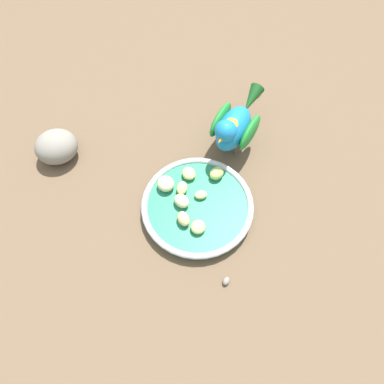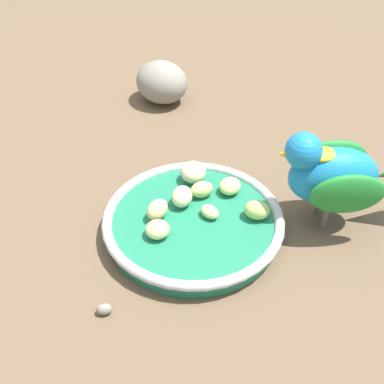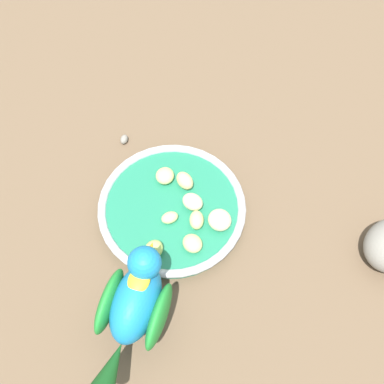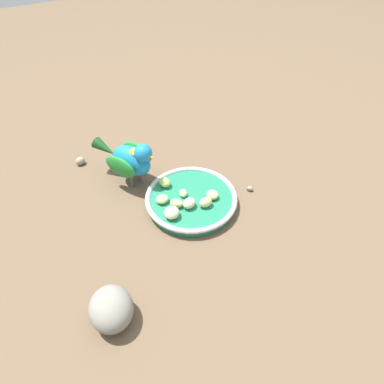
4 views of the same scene
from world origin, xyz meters
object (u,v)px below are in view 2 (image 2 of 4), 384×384
at_px(apple_piece_5, 202,189).
at_px(apple_piece_3, 184,197).
at_px(parrot, 337,173).
at_px(apple_piece_4, 257,210).
at_px(apple_piece_1, 230,186).
at_px(apple_piece_0, 209,213).
at_px(pebble_0, 104,309).
at_px(apple_piece_6, 155,229).
at_px(apple_piece_7, 193,172).
at_px(feeding_bowl, 193,223).
at_px(apple_piece_2, 157,210).
at_px(rock_large, 162,82).

bearing_deg(apple_piece_5, apple_piece_3, 153.26).
distance_m(apple_piece_5, parrot, 0.18).
relative_size(apple_piece_4, parrot, 0.18).
bearing_deg(apple_piece_1, apple_piece_0, 176.24).
distance_m(apple_piece_4, apple_piece_5, 0.08).
bearing_deg(pebble_0, apple_piece_6, -1.05).
distance_m(apple_piece_1, apple_piece_7, 0.06).
xyz_separation_m(feeding_bowl, apple_piece_5, (0.05, 0.01, 0.02)).
bearing_deg(apple_piece_4, pebble_0, 152.93).
bearing_deg(apple_piece_4, apple_piece_2, 116.30).
distance_m(feeding_bowl, apple_piece_4, 0.08).
height_order(apple_piece_1, apple_piece_7, apple_piece_7).
xyz_separation_m(apple_piece_4, rock_large, (0.24, 0.27, 0.00)).
distance_m(apple_piece_2, apple_piece_5, 0.07).
bearing_deg(apple_piece_3, apple_piece_6, 174.92).
bearing_deg(apple_piece_5, feeding_bowl, -167.70).
xyz_separation_m(apple_piece_6, rock_large, (0.33, 0.17, 0.00)).
xyz_separation_m(rock_large, pebble_0, (-0.44, -0.17, -0.03)).
height_order(apple_piece_1, apple_piece_5, apple_piece_5).
bearing_deg(feeding_bowl, apple_piece_7, 26.26).
distance_m(apple_piece_3, parrot, 0.20).
distance_m(feeding_bowl, apple_piece_5, 0.05).
height_order(feeding_bowl, apple_piece_6, apple_piece_6).
bearing_deg(apple_piece_4, apple_piece_7, 73.36).
bearing_deg(apple_piece_7, parrot, -81.56).
bearing_deg(feeding_bowl, apple_piece_1, -16.18).
distance_m(apple_piece_3, apple_piece_7, 0.05).
height_order(apple_piece_2, parrot, parrot).
bearing_deg(parrot, apple_piece_6, 8.61).
relative_size(apple_piece_5, rock_large, 0.33).
distance_m(apple_piece_5, rock_large, 0.30).
height_order(apple_piece_3, parrot, parrot).
xyz_separation_m(apple_piece_2, pebble_0, (-0.15, -0.01, -0.03)).
height_order(apple_piece_1, apple_piece_6, same).
height_order(apple_piece_1, apple_piece_3, apple_piece_3).
xyz_separation_m(apple_piece_4, apple_piece_7, (0.03, 0.11, 0.00)).
relative_size(apple_piece_2, apple_piece_6, 1.07).
height_order(feeding_bowl, apple_piece_4, apple_piece_4).
distance_m(feeding_bowl, apple_piece_1, 0.08).
xyz_separation_m(apple_piece_2, apple_piece_7, (0.09, -0.01, 0.00)).
bearing_deg(apple_piece_3, pebble_0, 177.48).
bearing_deg(feeding_bowl, apple_piece_5, 12.30).
height_order(apple_piece_6, rock_large, rock_large).
xyz_separation_m(apple_piece_4, parrot, (0.06, -0.08, 0.05)).
xyz_separation_m(apple_piece_3, apple_piece_7, (0.05, 0.01, 0.00)).
xyz_separation_m(apple_piece_3, apple_piece_5, (0.03, -0.01, -0.00)).
height_order(apple_piece_2, apple_piece_6, apple_piece_2).
relative_size(apple_piece_1, apple_piece_5, 1.03).
distance_m(apple_piece_5, apple_piece_6, 0.10).
distance_m(apple_piece_1, apple_piece_4, 0.06).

